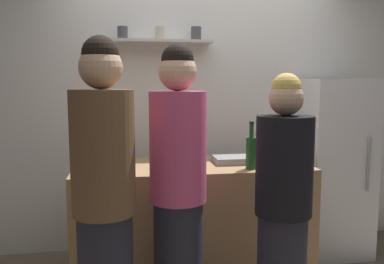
{
  "coord_description": "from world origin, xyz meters",
  "views": [
    {
      "loc": [
        -0.69,
        -2.51,
        1.54
      ],
      "look_at": [
        -0.2,
        0.5,
        1.17
      ],
      "focal_mm": 37.91,
      "sensor_mm": 36.0,
      "label": 1
    }
  ],
  "objects_px": {
    "refrigerator": "(331,166)",
    "baking_pan": "(236,160)",
    "person_brown_jacket": "(104,204)",
    "wine_bottle_green_glass": "(251,151)",
    "person_pink_top": "(178,192)",
    "wine_bottle_pale_glass": "(274,149)",
    "water_bottle_plastic": "(282,147)",
    "person_blonde": "(283,209)",
    "utensil_holder": "(127,164)"
  },
  "relations": [
    {
      "from": "wine_bottle_green_glass",
      "to": "person_brown_jacket",
      "type": "xyz_separation_m",
      "value": [
        -1.01,
        -0.61,
        -0.15
      ]
    },
    {
      "from": "water_bottle_plastic",
      "to": "baking_pan",
      "type": "bearing_deg",
      "value": -172.87
    },
    {
      "from": "refrigerator",
      "to": "baking_pan",
      "type": "xyz_separation_m",
      "value": [
        -0.99,
        -0.34,
        0.16
      ]
    },
    {
      "from": "refrigerator",
      "to": "wine_bottle_pale_glass",
      "type": "xyz_separation_m",
      "value": [
        -0.75,
        -0.53,
        0.26
      ]
    },
    {
      "from": "utensil_holder",
      "to": "wine_bottle_pale_glass",
      "type": "xyz_separation_m",
      "value": [
        1.07,
        0.03,
        0.07
      ]
    },
    {
      "from": "refrigerator",
      "to": "utensil_holder",
      "type": "bearing_deg",
      "value": -162.87
    },
    {
      "from": "wine_bottle_pale_glass",
      "to": "water_bottle_plastic",
      "type": "bearing_deg",
      "value": 55.31
    },
    {
      "from": "baking_pan",
      "to": "person_pink_top",
      "type": "bearing_deg",
      "value": -129.33
    },
    {
      "from": "wine_bottle_green_glass",
      "to": "person_pink_top",
      "type": "distance_m",
      "value": 0.73
    },
    {
      "from": "utensil_holder",
      "to": "wine_bottle_pale_glass",
      "type": "height_order",
      "value": "wine_bottle_pale_glass"
    },
    {
      "from": "refrigerator",
      "to": "utensil_holder",
      "type": "relative_size",
      "value": 7.61
    },
    {
      "from": "refrigerator",
      "to": "person_pink_top",
      "type": "distance_m",
      "value": 1.82
    },
    {
      "from": "baking_pan",
      "to": "person_brown_jacket",
      "type": "bearing_deg",
      "value": -138.41
    },
    {
      "from": "utensil_holder",
      "to": "wine_bottle_pale_glass",
      "type": "distance_m",
      "value": 1.08
    },
    {
      "from": "utensil_holder",
      "to": "water_bottle_plastic",
      "type": "height_order",
      "value": "water_bottle_plastic"
    },
    {
      "from": "person_pink_top",
      "to": "utensil_holder",
      "type": "bearing_deg",
      "value": -171.78
    },
    {
      "from": "wine_bottle_pale_glass",
      "to": "water_bottle_plastic",
      "type": "xyz_separation_m",
      "value": [
        0.16,
        0.24,
        -0.02
      ]
    },
    {
      "from": "wine_bottle_green_glass",
      "to": "person_pink_top",
      "type": "height_order",
      "value": "person_pink_top"
    },
    {
      "from": "wine_bottle_green_glass",
      "to": "person_pink_top",
      "type": "xyz_separation_m",
      "value": [
        -0.58,
        -0.41,
        -0.16
      ]
    },
    {
      "from": "refrigerator",
      "to": "utensil_holder",
      "type": "distance_m",
      "value": 1.92
    },
    {
      "from": "person_pink_top",
      "to": "person_brown_jacket",
      "type": "height_order",
      "value": "person_brown_jacket"
    },
    {
      "from": "wine_bottle_pale_glass",
      "to": "person_pink_top",
      "type": "distance_m",
      "value": 0.92
    },
    {
      "from": "refrigerator",
      "to": "water_bottle_plastic",
      "type": "xyz_separation_m",
      "value": [
        -0.58,
        -0.29,
        0.24
      ]
    },
    {
      "from": "person_pink_top",
      "to": "baking_pan",
      "type": "bearing_deg",
      "value": 114.6
    },
    {
      "from": "utensil_holder",
      "to": "person_blonde",
      "type": "xyz_separation_m",
      "value": [
        0.92,
        -0.55,
        -0.2
      ]
    },
    {
      "from": "wine_bottle_pale_glass",
      "to": "person_blonde",
      "type": "height_order",
      "value": "person_blonde"
    },
    {
      "from": "utensil_holder",
      "to": "water_bottle_plastic",
      "type": "bearing_deg",
      "value": 12.31
    },
    {
      "from": "water_bottle_plastic",
      "to": "person_brown_jacket",
      "type": "relative_size",
      "value": 0.14
    },
    {
      "from": "utensil_holder",
      "to": "person_pink_top",
      "type": "xyz_separation_m",
      "value": [
        0.3,
        -0.44,
        -0.1
      ]
    },
    {
      "from": "baking_pan",
      "to": "utensil_holder",
      "type": "xyz_separation_m",
      "value": [
        -0.84,
        -0.22,
        0.04
      ]
    },
    {
      "from": "person_pink_top",
      "to": "person_blonde",
      "type": "xyz_separation_m",
      "value": [
        0.62,
        -0.12,
        -0.1
      ]
    },
    {
      "from": "person_pink_top",
      "to": "water_bottle_plastic",
      "type": "bearing_deg",
      "value": 100.9
    },
    {
      "from": "utensil_holder",
      "to": "person_blonde",
      "type": "height_order",
      "value": "person_blonde"
    },
    {
      "from": "wine_bottle_pale_glass",
      "to": "water_bottle_plastic",
      "type": "height_order",
      "value": "wine_bottle_pale_glass"
    },
    {
      "from": "wine_bottle_pale_glass",
      "to": "person_pink_top",
      "type": "relative_size",
      "value": 0.19
    },
    {
      "from": "person_pink_top",
      "to": "person_brown_jacket",
      "type": "distance_m",
      "value": 0.47
    },
    {
      "from": "refrigerator",
      "to": "person_blonde",
      "type": "xyz_separation_m",
      "value": [
        -0.9,
        -1.11,
        -0.0
      ]
    },
    {
      "from": "baking_pan",
      "to": "person_pink_top",
      "type": "height_order",
      "value": "person_pink_top"
    },
    {
      "from": "utensil_holder",
      "to": "wine_bottle_green_glass",
      "type": "distance_m",
      "value": 0.89
    },
    {
      "from": "water_bottle_plastic",
      "to": "person_pink_top",
      "type": "height_order",
      "value": "person_pink_top"
    },
    {
      "from": "refrigerator",
      "to": "water_bottle_plastic",
      "type": "bearing_deg",
      "value": -153.49
    },
    {
      "from": "utensil_holder",
      "to": "water_bottle_plastic",
      "type": "xyz_separation_m",
      "value": [
        1.24,
        0.27,
        0.04
      ]
    },
    {
      "from": "water_bottle_plastic",
      "to": "person_blonde",
      "type": "xyz_separation_m",
      "value": [
        -0.32,
        -0.82,
        -0.24
      ]
    },
    {
      "from": "utensil_holder",
      "to": "wine_bottle_green_glass",
      "type": "bearing_deg",
      "value": -1.52
    },
    {
      "from": "wine_bottle_pale_glass",
      "to": "person_blonde",
      "type": "distance_m",
      "value": 0.66
    },
    {
      "from": "refrigerator",
      "to": "person_brown_jacket",
      "type": "xyz_separation_m",
      "value": [
        -1.95,
        -1.2,
        0.11
      ]
    },
    {
      "from": "person_pink_top",
      "to": "wine_bottle_green_glass",
      "type": "bearing_deg",
      "value": 99.24
    },
    {
      "from": "wine_bottle_pale_glass",
      "to": "wine_bottle_green_glass",
      "type": "bearing_deg",
      "value": -163.49
    },
    {
      "from": "person_blonde",
      "to": "person_brown_jacket",
      "type": "bearing_deg",
      "value": -3.89
    },
    {
      "from": "refrigerator",
      "to": "wine_bottle_green_glass",
      "type": "distance_m",
      "value": 1.14
    }
  ]
}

